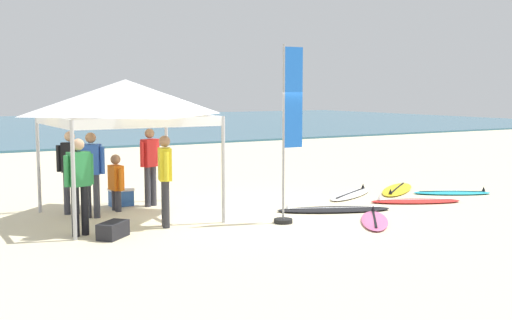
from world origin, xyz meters
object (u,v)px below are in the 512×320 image
(surfboard_black, at_px, (333,209))
(surfboard_cyan, at_px, (452,193))
(gear_bag_near_tent, at_px, (113,230))
(canopy_tent, at_px, (126,98))
(person_blue, at_px, (91,169))
(surfboard_pink, at_px, (375,220))
(surfboard_yellow, at_px, (397,189))
(surfboard_white, at_px, (351,194))
(person_green, at_px, (79,180))
(surfboard_red, at_px, (415,201))
(person_orange, at_px, (116,180))
(banner_flag, at_px, (289,141))
(cooler_box, at_px, (121,197))
(person_red, at_px, (150,162))
(person_yellow, at_px, (165,174))
(person_black, at_px, (71,167))

(surfboard_black, height_order, surfboard_cyan, same)
(surfboard_black, distance_m, gear_bag_near_tent, 4.78)
(surfboard_cyan, bearing_deg, canopy_tent, 170.90)
(surfboard_cyan, height_order, person_blue, person_blue)
(canopy_tent, bearing_deg, surfboard_pink, -35.70)
(surfboard_yellow, relative_size, gear_bag_near_tent, 3.67)
(surfboard_white, relative_size, surfboard_black, 0.84)
(surfboard_cyan, relative_size, gear_bag_near_tent, 3.14)
(gear_bag_near_tent, bearing_deg, person_green, 133.93)
(surfboard_red, height_order, surfboard_white, same)
(surfboard_pink, xyz_separation_m, person_green, (-5.22, 1.71, 0.95))
(surfboard_pink, relative_size, surfboard_cyan, 0.95)
(person_blue, bearing_deg, surfboard_pink, -34.61)
(person_orange, distance_m, banner_flag, 3.87)
(surfboard_pink, bearing_deg, cooler_box, 131.52)
(person_green, xyz_separation_m, person_orange, (1.27, 1.92, -0.33))
(person_green, bearing_deg, surfboard_red, -4.03)
(surfboard_yellow, bearing_deg, canopy_tent, 178.52)
(surfboard_cyan, height_order, person_red, person_red)
(canopy_tent, xyz_separation_m, person_green, (-1.25, -1.14, -1.40))
(surfboard_cyan, bearing_deg, surfboard_red, -166.03)
(surfboard_black, relative_size, person_yellow, 1.44)
(person_orange, height_order, banner_flag, banner_flag)
(person_black, xyz_separation_m, person_blue, (0.27, -0.57, 0.00))
(surfboard_red, relative_size, banner_flag, 0.61)
(person_green, distance_m, person_orange, 2.33)
(surfboard_white, relative_size, person_red, 1.21)
(surfboard_red, bearing_deg, gear_bag_near_tent, 179.42)
(person_orange, bearing_deg, gear_bag_near_tent, -109.26)
(canopy_tent, relative_size, banner_flag, 0.87)
(surfboard_black, distance_m, surfboard_cyan, 3.88)
(surfboard_white, xyz_separation_m, cooler_box, (-5.22, 1.49, 0.16))
(surfboard_black, distance_m, person_yellow, 3.79)
(gear_bag_near_tent, xyz_separation_m, cooler_box, (1.10, 2.90, 0.06))
(person_black, xyz_separation_m, person_yellow, (1.21, -2.11, 0.00))
(surfboard_pink, relative_size, cooler_box, 3.60)
(surfboard_black, bearing_deg, cooler_box, 142.25)
(person_blue, xyz_separation_m, person_green, (-0.63, -1.46, 0.00))
(person_yellow, relative_size, person_orange, 1.43)
(canopy_tent, bearing_deg, surfboard_white, -1.93)
(surfboard_white, height_order, person_green, person_green)
(surfboard_pink, distance_m, surfboard_cyan, 4.18)
(person_orange, xyz_separation_m, cooler_box, (0.27, 0.52, -0.46))
(person_green, distance_m, banner_flag, 3.91)
(person_yellow, bearing_deg, person_green, 177.03)
(surfboard_white, bearing_deg, canopy_tent, 178.07)
(surfboard_yellow, height_order, person_yellow, person_yellow)
(surfboard_pink, distance_m, person_red, 5.00)
(gear_bag_near_tent, bearing_deg, surfboard_red, -0.58)
(surfboard_pink, relative_size, gear_bag_near_tent, 3.00)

